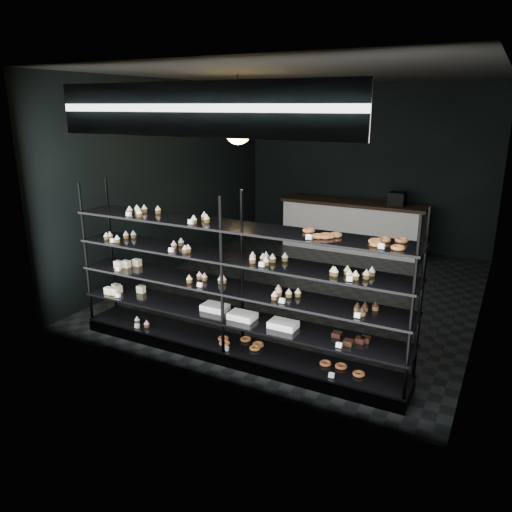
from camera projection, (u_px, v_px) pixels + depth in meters
name	position (u px, v px, depth m)	size (l,w,h in m)	color
room	(310.00, 188.00, 7.42)	(5.01, 6.01, 3.20)	black
display_shelf	(231.00, 306.00, 5.60)	(4.00, 0.50, 1.91)	black
signage	(195.00, 109.00, 4.60)	(3.30, 0.05, 0.50)	#0D2144
pendant_lamp	(238.00, 131.00, 6.75)	(0.36, 0.36, 0.91)	black
service_counter	(353.00, 226.00, 9.88)	(2.84, 0.65, 1.23)	silver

